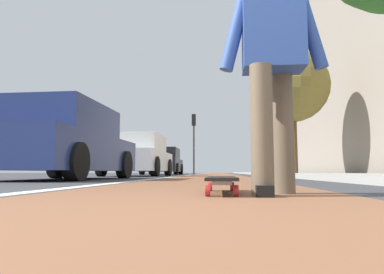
{
  "coord_description": "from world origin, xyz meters",
  "views": [
    {
      "loc": [
        -0.92,
        -0.2,
        0.15
      ],
      "look_at": [
        9.49,
        0.63,
        1.2
      ],
      "focal_mm": 32.43,
      "sensor_mm": 36.0,
      "label": 1
    }
  ],
  "objects_px": {
    "parked_car_mid": "(138,156)",
    "skater_person": "(272,53)",
    "parked_car_near": "(64,144)",
    "traffic_light": "(194,132)",
    "skateboard": "(221,180)",
    "parked_car_far": "(163,162)",
    "street_tree_mid": "(292,86)"
  },
  "relations": [
    {
      "from": "parked_car_near",
      "to": "traffic_light",
      "type": "xyz_separation_m",
      "value": [
        17.4,
        -1.3,
        2.2
      ]
    },
    {
      "from": "skateboard",
      "to": "skater_person",
      "type": "height_order",
      "value": "skater_person"
    },
    {
      "from": "parked_car_near",
      "to": "parked_car_far",
      "type": "bearing_deg",
      "value": 0.36
    },
    {
      "from": "parked_car_far",
      "to": "street_tree_mid",
      "type": "bearing_deg",
      "value": -131.86
    },
    {
      "from": "skateboard",
      "to": "street_tree_mid",
      "type": "bearing_deg",
      "value": -14.36
    },
    {
      "from": "skater_person",
      "to": "parked_car_far",
      "type": "distance_m",
      "value": 17.24
    },
    {
      "from": "skateboard",
      "to": "parked_car_near",
      "type": "xyz_separation_m",
      "value": [
        4.23,
        3.1,
        0.61
      ]
    },
    {
      "from": "parked_car_far",
      "to": "parked_car_near",
      "type": "bearing_deg",
      "value": -179.64
    },
    {
      "from": "street_tree_mid",
      "to": "skateboard",
      "type": "bearing_deg",
      "value": 165.64
    },
    {
      "from": "skateboard",
      "to": "traffic_light",
      "type": "distance_m",
      "value": 21.89
    },
    {
      "from": "parked_car_near",
      "to": "traffic_light",
      "type": "relative_size",
      "value": 0.98
    },
    {
      "from": "parked_car_near",
      "to": "street_tree_mid",
      "type": "height_order",
      "value": "street_tree_mid"
    },
    {
      "from": "parked_car_near",
      "to": "parked_car_mid",
      "type": "distance_m",
      "value": 5.74
    },
    {
      "from": "parked_car_mid",
      "to": "parked_car_far",
      "type": "xyz_separation_m",
      "value": [
        6.76,
        0.2,
        -0.02
      ]
    },
    {
      "from": "skateboard",
      "to": "parked_car_far",
      "type": "height_order",
      "value": "parked_car_far"
    },
    {
      "from": "traffic_light",
      "to": "skater_person",
      "type": "bearing_deg",
      "value": -174.36
    },
    {
      "from": "skateboard",
      "to": "traffic_light",
      "type": "xyz_separation_m",
      "value": [
        21.63,
        1.8,
        2.81
      ]
    },
    {
      "from": "parked_car_mid",
      "to": "parked_car_far",
      "type": "distance_m",
      "value": 6.76
    },
    {
      "from": "parked_car_far",
      "to": "street_tree_mid",
      "type": "xyz_separation_m",
      "value": [
        -5.44,
        -6.07,
        2.83
      ]
    },
    {
      "from": "parked_car_mid",
      "to": "skater_person",
      "type": "bearing_deg",
      "value": -161.81
    },
    {
      "from": "skateboard",
      "to": "parked_car_near",
      "type": "distance_m",
      "value": 5.28
    },
    {
      "from": "traffic_light",
      "to": "street_tree_mid",
      "type": "xyz_separation_m",
      "value": [
        -10.35,
        -4.69,
        0.62
      ]
    },
    {
      "from": "street_tree_mid",
      "to": "skater_person",
      "type": "bearing_deg",
      "value": 167.46
    },
    {
      "from": "skater_person",
      "to": "parked_car_near",
      "type": "height_order",
      "value": "skater_person"
    },
    {
      "from": "parked_car_mid",
      "to": "skateboard",
      "type": "bearing_deg",
      "value": -163.36
    },
    {
      "from": "skateboard",
      "to": "parked_car_mid",
      "type": "height_order",
      "value": "parked_car_mid"
    },
    {
      "from": "skateboard",
      "to": "parked_car_far",
      "type": "xyz_separation_m",
      "value": [
        16.72,
        3.18,
        0.6
      ]
    },
    {
      "from": "skater_person",
      "to": "parked_car_far",
      "type": "relative_size",
      "value": 0.39
    },
    {
      "from": "skateboard",
      "to": "parked_car_near",
      "type": "height_order",
      "value": "parked_car_near"
    },
    {
      "from": "parked_car_near",
      "to": "traffic_light",
      "type": "distance_m",
      "value": 17.59
    },
    {
      "from": "parked_car_mid",
      "to": "street_tree_mid",
      "type": "xyz_separation_m",
      "value": [
        1.32,
        -5.87,
        2.81
      ]
    },
    {
      "from": "parked_car_near",
      "to": "street_tree_mid",
      "type": "xyz_separation_m",
      "value": [
        7.06,
        -5.99,
        2.82
      ]
    }
  ]
}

